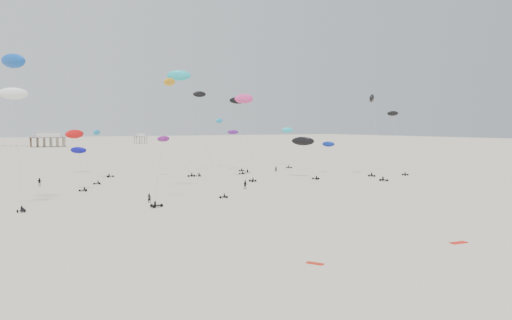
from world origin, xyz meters
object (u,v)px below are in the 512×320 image
pavilion_main (48,140)px  rig_9 (225,133)px  pavilion_small (141,139)px  rig_4 (288,138)px  rig_0 (345,156)px  spectator_0 (149,203)px

pavilion_main → rig_9: 206.62m
pavilion_small → rig_9: size_ratio=0.45×
rig_4 → rig_9: rig_9 is taller
pavilion_small → rig_0: 268.84m
pavilion_small → rig_9: (-39.49, -234.22, 8.16)m
rig_4 → spectator_0: size_ratio=7.39×
pavilion_main → rig_4: size_ratio=1.38×
rig_0 → rig_4: bearing=-98.7°
rig_4 → spectator_0: bearing=19.3°
rig_9 → pavilion_small: bearing=-23.9°
rig_0 → rig_4: size_ratio=1.08×
spectator_0 → pavilion_main: bearing=-57.7°
rig_0 → rig_9: rig_9 is taller
rig_0 → rig_4: (1.41, 32.48, 4.17)m
rig_0 → spectator_0: size_ratio=7.95×
pavilion_small → rig_0: rig_0 is taller
pavilion_main → spectator_0: bearing=-92.6°
pavilion_main → spectator_0: 262.36m
rig_0 → rig_9: bearing=-63.8°
rig_9 → rig_4: bearing=-108.2°
pavilion_small → spectator_0: (-82.07, -292.05, -3.49)m
rig_0 → rig_4: rig_4 is taller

